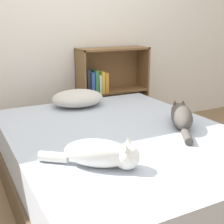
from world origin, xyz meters
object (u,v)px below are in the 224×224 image
cat_light (102,154)px  bookshelf (109,88)px  pillow (78,98)px  bed (121,163)px  cat_dark (181,116)px

cat_light → bookshelf: size_ratio=0.50×
pillow → cat_light: bearing=-105.5°
bed → bookshelf: bookshelf is taller
cat_dark → pillow: bearing=61.3°
bookshelf → bed: bearing=-112.8°
pillow → bookshelf: bearing=40.6°
bed → pillow: pillow is taller
pillow → cat_light: cat_light is taller
bed → cat_light: bearing=-130.1°
pillow → cat_dark: cat_dark is taller
cat_light → bookshelf: bearing=101.0°
pillow → cat_dark: size_ratio=0.83×
cat_light → bookshelf: bookshelf is taller
bookshelf → cat_dark: bearing=-93.0°
pillow → bookshelf: 0.70m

